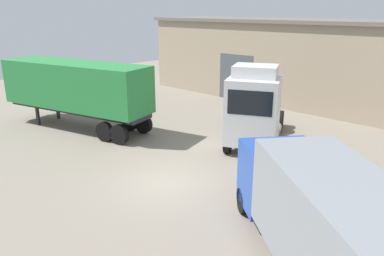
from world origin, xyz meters
TOP-DOWN VIEW (x-y plane):
  - ground_plane at (0.00, 0.00)m, footprint 60.00×60.00m
  - warehouse_building at (0.00, 17.34)m, footprint 32.78×7.18m
  - tractor_unit_white at (0.20, 5.89)m, footprint 5.03×6.79m
  - container_trailer_green at (-9.50, 1.50)m, footprint 10.06×4.84m
  - box_truck_blue at (7.01, -1.10)m, footprint 7.41×6.65m

SIDE VIEW (x-z plane):
  - ground_plane at x=0.00m, z-range 0.00..0.00m
  - box_truck_blue at x=7.01m, z-range 0.21..3.50m
  - tractor_unit_white at x=0.20m, z-range -0.12..4.25m
  - container_trailer_green at x=-9.50m, z-range 0.55..4.54m
  - warehouse_building at x=0.00m, z-range 0.01..6.25m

